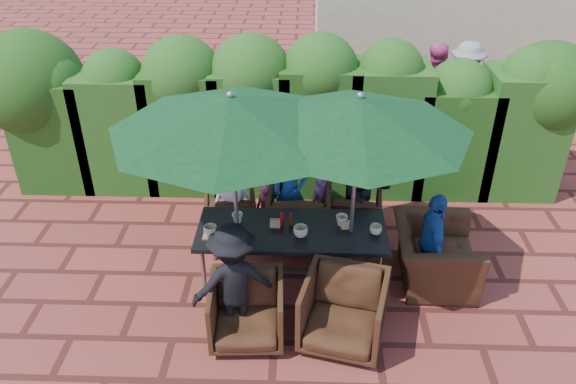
{
  "coord_description": "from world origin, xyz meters",
  "views": [
    {
      "loc": [
        0.29,
        -5.46,
        4.51
      ],
      "look_at": [
        0.1,
        0.4,
        0.99
      ],
      "focal_mm": 35.0,
      "sensor_mm": 36.0,
      "label": 1
    }
  ],
  "objects_px": {
    "chair_end_right": "(436,247)",
    "chair_far_mid": "(299,212)",
    "umbrella_right": "(359,115)",
    "umbrella_left": "(231,114)",
    "dining_table": "(292,234)",
    "chair_far_left": "(230,209)",
    "chair_far_right": "(353,210)",
    "chair_near_right": "(344,309)",
    "chair_near_left": "(247,308)"
  },
  "relations": [
    {
      "from": "chair_end_right",
      "to": "chair_far_mid",
      "type": "bearing_deg",
      "value": 65.61
    },
    {
      "from": "umbrella_right",
      "to": "umbrella_left",
      "type": "bearing_deg",
      "value": -178.99
    },
    {
      "from": "dining_table",
      "to": "umbrella_right",
      "type": "distance_m",
      "value": 1.69
    },
    {
      "from": "dining_table",
      "to": "chair_far_mid",
      "type": "relative_size",
      "value": 2.64
    },
    {
      "from": "chair_far_left",
      "to": "chair_end_right",
      "type": "height_order",
      "value": "chair_end_right"
    },
    {
      "from": "chair_far_mid",
      "to": "chair_far_right",
      "type": "relative_size",
      "value": 1.11
    },
    {
      "from": "chair_far_right",
      "to": "chair_end_right",
      "type": "bearing_deg",
      "value": 139.79
    },
    {
      "from": "umbrella_right",
      "to": "chair_near_right",
      "type": "height_order",
      "value": "umbrella_right"
    },
    {
      "from": "chair_near_right",
      "to": "chair_near_left",
      "type": "bearing_deg",
      "value": -166.97
    },
    {
      "from": "umbrella_left",
      "to": "chair_far_right",
      "type": "distance_m",
      "value": 2.56
    },
    {
      "from": "chair_near_left",
      "to": "chair_near_right",
      "type": "relative_size",
      "value": 0.91
    },
    {
      "from": "dining_table",
      "to": "chair_end_right",
      "type": "bearing_deg",
      "value": 2.05
    },
    {
      "from": "chair_far_mid",
      "to": "chair_end_right",
      "type": "distance_m",
      "value": 1.85
    },
    {
      "from": "chair_near_left",
      "to": "chair_end_right",
      "type": "distance_m",
      "value": 2.42
    },
    {
      "from": "umbrella_left",
      "to": "umbrella_right",
      "type": "relative_size",
      "value": 1.07
    },
    {
      "from": "chair_near_left",
      "to": "chair_far_left",
      "type": "bearing_deg",
      "value": 99.12
    },
    {
      "from": "dining_table",
      "to": "chair_far_mid",
      "type": "height_order",
      "value": "chair_far_mid"
    },
    {
      "from": "chair_end_right",
      "to": "dining_table",
      "type": "bearing_deg",
      "value": 94.03
    },
    {
      "from": "chair_near_left",
      "to": "chair_end_right",
      "type": "xyz_separation_m",
      "value": [
        2.18,
        1.04,
        0.08
      ]
    },
    {
      "from": "chair_far_mid",
      "to": "chair_near_left",
      "type": "bearing_deg",
      "value": 75.75
    },
    {
      "from": "umbrella_right",
      "to": "chair_near_left",
      "type": "xyz_separation_m",
      "value": [
        -1.14,
        -0.96,
        -1.82
      ]
    },
    {
      "from": "chair_far_mid",
      "to": "chair_far_left",
      "type": "bearing_deg",
      "value": -7.37
    },
    {
      "from": "chair_far_left",
      "to": "chair_end_right",
      "type": "distance_m",
      "value": 2.78
    },
    {
      "from": "chair_far_mid",
      "to": "chair_end_right",
      "type": "bearing_deg",
      "value": 155.04
    },
    {
      "from": "chair_far_right",
      "to": "chair_near_left",
      "type": "xyz_separation_m",
      "value": [
        -1.25,
        -2.0,
        0.02
      ]
    },
    {
      "from": "umbrella_right",
      "to": "chair_end_right",
      "type": "relative_size",
      "value": 2.24
    },
    {
      "from": "umbrella_left",
      "to": "chair_near_left",
      "type": "relative_size",
      "value": 3.32
    },
    {
      "from": "umbrella_right",
      "to": "chair_end_right",
      "type": "distance_m",
      "value": 2.02
    },
    {
      "from": "dining_table",
      "to": "umbrella_right",
      "type": "xyz_separation_m",
      "value": [
        0.69,
        -0.01,
        1.54
      ]
    },
    {
      "from": "umbrella_left",
      "to": "umbrella_right",
      "type": "bearing_deg",
      "value": 1.01
    },
    {
      "from": "chair_near_right",
      "to": "chair_end_right",
      "type": "height_order",
      "value": "chair_end_right"
    },
    {
      "from": "dining_table",
      "to": "chair_near_left",
      "type": "distance_m",
      "value": 1.11
    },
    {
      "from": "chair_far_right",
      "to": "chair_near_right",
      "type": "distance_m",
      "value": 2.02
    },
    {
      "from": "chair_near_left",
      "to": "chair_far_mid",
      "type": "bearing_deg",
      "value": 71.63
    },
    {
      "from": "umbrella_left",
      "to": "chair_far_right",
      "type": "relative_size",
      "value": 3.46
    },
    {
      "from": "chair_far_left",
      "to": "chair_far_right",
      "type": "xyz_separation_m",
      "value": [
        1.67,
        -0.01,
        0.03
      ]
    },
    {
      "from": "chair_far_left",
      "to": "chair_near_left",
      "type": "relative_size",
      "value": 0.87
    },
    {
      "from": "dining_table",
      "to": "chair_near_left",
      "type": "xyz_separation_m",
      "value": [
        -0.45,
        -0.98,
        -0.28
      ]
    },
    {
      "from": "chair_end_right",
      "to": "chair_far_left",
      "type": "bearing_deg",
      "value": 71.57
    },
    {
      "from": "chair_near_right",
      "to": "chair_end_right",
      "type": "relative_size",
      "value": 0.79
    },
    {
      "from": "umbrella_left",
      "to": "chair_near_right",
      "type": "bearing_deg",
      "value": -38.26
    },
    {
      "from": "dining_table",
      "to": "chair_near_right",
      "type": "height_order",
      "value": "chair_near_right"
    },
    {
      "from": "chair_far_left",
      "to": "chair_near_right",
      "type": "distance_m",
      "value": 2.48
    },
    {
      "from": "dining_table",
      "to": "chair_far_right",
      "type": "relative_size",
      "value": 2.92
    },
    {
      "from": "umbrella_left",
      "to": "chair_far_right",
      "type": "height_order",
      "value": "umbrella_left"
    },
    {
      "from": "umbrella_right",
      "to": "chair_far_mid",
      "type": "xyz_separation_m",
      "value": [
        -0.62,
        0.9,
        -1.79
      ]
    },
    {
      "from": "umbrella_left",
      "to": "chair_end_right",
      "type": "distance_m",
      "value": 2.93
    },
    {
      "from": "umbrella_left",
      "to": "chair_far_mid",
      "type": "distance_m",
      "value": 2.14
    },
    {
      "from": "dining_table",
      "to": "chair_far_left",
      "type": "xyz_separation_m",
      "value": [
        -0.87,
        1.03,
        -0.33
      ]
    },
    {
      "from": "umbrella_left",
      "to": "chair_far_mid",
      "type": "xyz_separation_m",
      "value": [
        0.71,
        0.92,
        -1.79
      ]
    }
  ]
}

